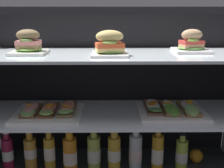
% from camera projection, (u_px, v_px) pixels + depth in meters
% --- Properties ---
extents(case_frame, '(1.43, 0.49, 0.88)m').
position_uv_depth(case_frame, '(112.00, 81.00, 1.68)').
color(case_frame, '#333338').
rests_on(case_frame, ground).
extents(riser_lower_tier, '(1.37, 0.43, 0.30)m').
position_uv_depth(riser_lower_tier, '(112.00, 142.00, 1.61)').
color(riser_lower_tier, silver).
rests_on(riser_lower_tier, case_base_deck).
extents(shelf_lower_glass, '(1.38, 0.44, 0.01)m').
position_uv_depth(shelf_lower_glass, '(112.00, 114.00, 1.57)').
color(shelf_lower_glass, silver).
rests_on(shelf_lower_glass, riser_lower_tier).
extents(riser_upper_tier, '(1.37, 0.43, 0.30)m').
position_uv_depth(riser_upper_tier, '(112.00, 85.00, 1.53)').
color(riser_upper_tier, silver).
rests_on(riser_upper_tier, shelf_lower_glass).
extents(shelf_upper_glass, '(1.38, 0.44, 0.01)m').
position_uv_depth(shelf_upper_glass, '(112.00, 55.00, 1.49)').
color(shelf_upper_glass, silver).
rests_on(shelf_upper_glass, riser_upper_tier).
extents(plated_roll_sandwich_left_of_center, '(0.17, 0.17, 0.12)m').
position_uv_depth(plated_roll_sandwich_left_of_center, '(29.00, 44.00, 1.48)').
color(plated_roll_sandwich_left_of_center, white).
rests_on(plated_roll_sandwich_left_of_center, shelf_upper_glass).
extents(plated_roll_sandwich_far_right, '(0.17, 0.17, 0.12)m').
position_uv_depth(plated_roll_sandwich_far_right, '(110.00, 45.00, 1.42)').
color(plated_roll_sandwich_far_right, white).
rests_on(plated_roll_sandwich_far_right, shelf_upper_glass).
extents(plated_roll_sandwich_right_of_center, '(0.18, 0.18, 0.12)m').
position_uv_depth(plated_roll_sandwich_right_of_center, '(191.00, 44.00, 1.54)').
color(plated_roll_sandwich_right_of_center, white).
rests_on(plated_roll_sandwich_right_of_center, shelf_upper_glass).
extents(open_sandwich_tray_far_left, '(0.34, 0.30, 0.06)m').
position_uv_depth(open_sandwich_tray_far_left, '(49.00, 111.00, 1.54)').
color(open_sandwich_tray_far_left, white).
rests_on(open_sandwich_tray_far_left, shelf_lower_glass).
extents(open_sandwich_tray_far_right, '(0.34, 0.30, 0.06)m').
position_uv_depth(open_sandwich_tray_far_right, '(171.00, 109.00, 1.57)').
color(open_sandwich_tray_far_right, white).
rests_on(open_sandwich_tray_far_right, shelf_lower_glass).
extents(juice_bottle_back_center, '(0.06, 0.06, 0.22)m').
position_uv_depth(juice_bottle_back_center, '(8.00, 153.00, 1.62)').
color(juice_bottle_back_center, '#971B41').
rests_on(juice_bottle_back_center, case_base_deck).
extents(juice_bottle_tucked_behind, '(0.07, 0.07, 0.22)m').
position_uv_depth(juice_bottle_tucked_behind, '(30.00, 152.00, 1.63)').
color(juice_bottle_tucked_behind, gold).
rests_on(juice_bottle_tucked_behind, case_base_deck).
extents(juice_bottle_back_right, '(0.06, 0.06, 0.24)m').
position_uv_depth(juice_bottle_back_right, '(50.00, 153.00, 1.61)').
color(juice_bottle_back_right, gold).
rests_on(juice_bottle_back_right, case_base_deck).
extents(juice_bottle_front_fourth, '(0.07, 0.07, 0.24)m').
position_uv_depth(juice_bottle_front_fourth, '(70.00, 154.00, 1.60)').
color(juice_bottle_front_fourth, orange).
rests_on(juice_bottle_front_fourth, case_base_deck).
extents(juice_bottle_front_middle, '(0.07, 0.07, 0.24)m').
position_uv_depth(juice_bottle_front_middle, '(94.00, 152.00, 1.63)').
color(juice_bottle_front_middle, '#BCCB55').
rests_on(juice_bottle_front_middle, case_base_deck).
extents(juice_bottle_near_post, '(0.07, 0.07, 0.25)m').
position_uv_depth(juice_bottle_near_post, '(114.00, 152.00, 1.60)').
color(juice_bottle_near_post, gold).
rests_on(juice_bottle_near_post, case_base_deck).
extents(juice_bottle_front_left_end, '(0.07, 0.07, 0.25)m').
position_uv_depth(juice_bottle_front_left_end, '(135.00, 151.00, 1.63)').
color(juice_bottle_front_left_end, silver).
rests_on(juice_bottle_front_left_end, case_base_deck).
extents(juice_bottle_front_second, '(0.06, 0.06, 0.25)m').
position_uv_depth(juice_bottle_front_second, '(158.00, 153.00, 1.60)').
color(juice_bottle_front_second, gold).
rests_on(juice_bottle_front_second, case_base_deck).
extents(juice_bottle_front_right_end, '(0.07, 0.07, 0.20)m').
position_uv_depth(juice_bottle_front_right_end, '(182.00, 154.00, 1.63)').
color(juice_bottle_front_right_end, '#B7D44B').
rests_on(juice_bottle_front_right_end, case_base_deck).
extents(orange_fruit_beside_bottles, '(0.08, 0.08, 0.08)m').
position_uv_depth(orange_fruit_beside_bottles, '(196.00, 156.00, 1.70)').
color(orange_fruit_beside_bottles, orange).
rests_on(orange_fruit_beside_bottles, case_base_deck).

